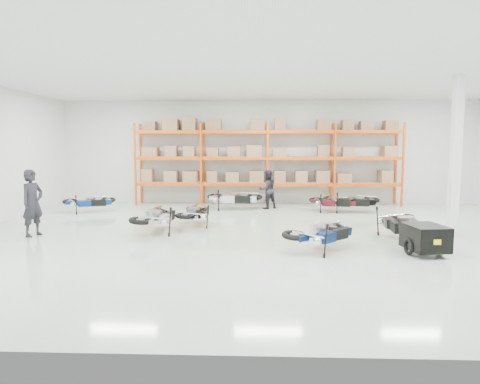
{
  "coord_description": "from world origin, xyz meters",
  "views": [
    {
      "loc": [
        -0.48,
        -11.92,
        2.53
      ],
      "look_at": [
        -0.97,
        1.29,
        1.1
      ],
      "focal_mm": 32.0,
      "sensor_mm": 36.0,
      "label": 1
    }
  ],
  "objects_px": {
    "moto_back_a": "(89,199)",
    "person_back": "(267,189)",
    "moto_black_far_left": "(196,210)",
    "trailer": "(425,238)",
    "moto_blue_centre": "(322,229)",
    "moto_back_c": "(351,198)",
    "moto_back_b": "(234,195)",
    "moto_silver_left": "(157,213)",
    "moto_back_d": "(334,199)",
    "moto_touring_right": "(402,219)",
    "person_left": "(33,203)"
  },
  "relations": [
    {
      "from": "moto_back_a",
      "to": "person_back",
      "type": "bearing_deg",
      "value": -101.39
    },
    {
      "from": "moto_black_far_left",
      "to": "trailer",
      "type": "bearing_deg",
      "value": 153.69
    },
    {
      "from": "moto_blue_centre",
      "to": "moto_back_c",
      "type": "bearing_deg",
      "value": -61.91
    },
    {
      "from": "person_back",
      "to": "trailer",
      "type": "bearing_deg",
      "value": 87.99
    },
    {
      "from": "moto_blue_centre",
      "to": "moto_back_c",
      "type": "xyz_separation_m",
      "value": [
        2.04,
        6.15,
        0.02
      ]
    },
    {
      "from": "moto_black_far_left",
      "to": "moto_back_a",
      "type": "bearing_deg",
      "value": -25.89
    },
    {
      "from": "moto_back_c",
      "to": "moto_back_a",
      "type": "bearing_deg",
      "value": 103.28
    },
    {
      "from": "trailer",
      "to": "moto_back_b",
      "type": "distance_m",
      "value": 8.49
    },
    {
      "from": "moto_silver_left",
      "to": "moto_black_far_left",
      "type": "distance_m",
      "value": 1.48
    },
    {
      "from": "moto_silver_left",
      "to": "person_back",
      "type": "height_order",
      "value": "person_back"
    },
    {
      "from": "moto_black_far_left",
      "to": "moto_back_b",
      "type": "relative_size",
      "value": 0.87
    },
    {
      "from": "moto_blue_centre",
      "to": "person_back",
      "type": "relative_size",
      "value": 1.15
    },
    {
      "from": "moto_blue_centre",
      "to": "moto_silver_left",
      "type": "distance_m",
      "value": 4.93
    },
    {
      "from": "moto_silver_left",
      "to": "moto_back_d",
      "type": "height_order",
      "value": "moto_silver_left"
    },
    {
      "from": "moto_blue_centre",
      "to": "moto_touring_right",
      "type": "xyz_separation_m",
      "value": [
        2.34,
        1.3,
        0.04
      ]
    },
    {
      "from": "moto_black_far_left",
      "to": "person_left",
      "type": "distance_m",
      "value": 4.7
    },
    {
      "from": "moto_back_d",
      "to": "person_left",
      "type": "relative_size",
      "value": 0.9
    },
    {
      "from": "trailer",
      "to": "moto_back_d",
      "type": "xyz_separation_m",
      "value": [
        -0.93,
        6.44,
        0.11
      ]
    },
    {
      "from": "moto_blue_centre",
      "to": "person_left",
      "type": "distance_m",
      "value": 7.99
    },
    {
      "from": "moto_touring_right",
      "to": "moto_black_far_left",
      "type": "bearing_deg",
      "value": 166.25
    },
    {
      "from": "moto_silver_left",
      "to": "moto_back_a",
      "type": "distance_m",
      "value": 5.08
    },
    {
      "from": "moto_silver_left",
      "to": "moto_back_b",
      "type": "relative_size",
      "value": 0.99
    },
    {
      "from": "moto_silver_left",
      "to": "moto_touring_right",
      "type": "relative_size",
      "value": 1.0
    },
    {
      "from": "moto_back_b",
      "to": "person_back",
      "type": "distance_m",
      "value": 1.38
    },
    {
      "from": "moto_silver_left",
      "to": "moto_back_d",
      "type": "xyz_separation_m",
      "value": [
        5.88,
        4.08,
        -0.07
      ]
    },
    {
      "from": "moto_back_d",
      "to": "moto_back_b",
      "type": "bearing_deg",
      "value": 95.35
    },
    {
      "from": "trailer",
      "to": "moto_back_c",
      "type": "distance_m",
      "value": 6.46
    },
    {
      "from": "moto_blue_centre",
      "to": "moto_back_d",
      "type": "height_order",
      "value": "moto_blue_centre"
    },
    {
      "from": "moto_blue_centre",
      "to": "moto_back_a",
      "type": "relative_size",
      "value": 1.07
    },
    {
      "from": "moto_touring_right",
      "to": "moto_back_c",
      "type": "bearing_deg",
      "value": 97.49
    },
    {
      "from": "moto_back_a",
      "to": "moto_back_d",
      "type": "distance_m",
      "value": 9.37
    },
    {
      "from": "trailer",
      "to": "person_left",
      "type": "bearing_deg",
      "value": 161.88
    },
    {
      "from": "moto_silver_left",
      "to": "person_back",
      "type": "xyz_separation_m",
      "value": [
        3.35,
        4.91,
        0.2
      ]
    },
    {
      "from": "trailer",
      "to": "person_back",
      "type": "bearing_deg",
      "value": 107.04
    },
    {
      "from": "moto_back_a",
      "to": "moto_back_d",
      "type": "bearing_deg",
      "value": -109.16
    },
    {
      "from": "moto_back_c",
      "to": "moto_back_d",
      "type": "bearing_deg",
      "value": 101.97
    },
    {
      "from": "moto_blue_centre",
      "to": "person_back",
      "type": "xyz_separation_m",
      "value": [
        -1.13,
        6.97,
        0.23
      ]
    },
    {
      "from": "trailer",
      "to": "moto_back_b",
      "type": "relative_size",
      "value": 0.88
    },
    {
      "from": "moto_back_a",
      "to": "moto_blue_centre",
      "type": "bearing_deg",
      "value": -147.38
    },
    {
      "from": "moto_back_c",
      "to": "person_back",
      "type": "height_order",
      "value": "person_back"
    },
    {
      "from": "trailer",
      "to": "moto_back_b",
      "type": "bearing_deg",
      "value": 116.08
    },
    {
      "from": "moto_back_c",
      "to": "moto_back_b",
      "type": "bearing_deg",
      "value": 94.23
    },
    {
      "from": "moto_silver_left",
      "to": "moto_black_far_left",
      "type": "height_order",
      "value": "moto_silver_left"
    },
    {
      "from": "person_left",
      "to": "moto_silver_left",
      "type": "bearing_deg",
      "value": -59.27
    },
    {
      "from": "moto_back_c",
      "to": "moto_back_d",
      "type": "relative_size",
      "value": 1.09
    },
    {
      "from": "moto_silver_left",
      "to": "moto_back_c",
      "type": "height_order",
      "value": "moto_silver_left"
    },
    {
      "from": "moto_blue_centre",
      "to": "trailer",
      "type": "relative_size",
      "value": 1.05
    },
    {
      "from": "trailer",
      "to": "moto_back_c",
      "type": "height_order",
      "value": "moto_back_c"
    },
    {
      "from": "moto_silver_left",
      "to": "moto_back_c",
      "type": "relative_size",
      "value": 1.04
    },
    {
      "from": "moto_silver_left",
      "to": "moto_back_c",
      "type": "xyz_separation_m",
      "value": [
        6.52,
        4.09,
        -0.02
      ]
    }
  ]
}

